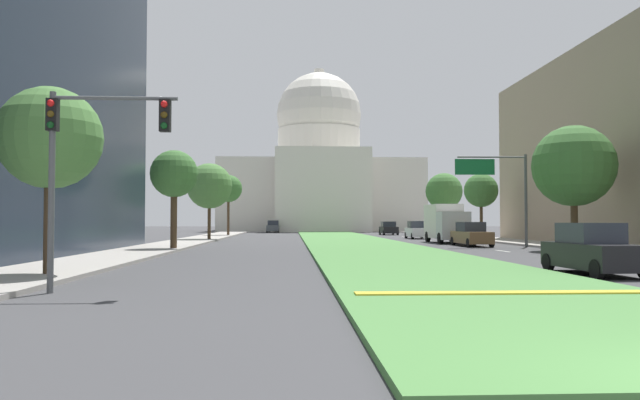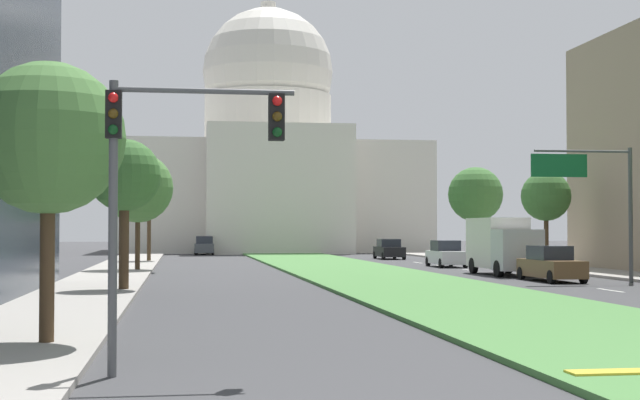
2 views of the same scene
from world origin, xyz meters
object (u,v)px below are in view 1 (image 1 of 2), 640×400
(capitol_building, at_px, (319,173))
(traffic_light_near_left, at_px, (85,146))
(overhead_guide_sign, at_px, (500,181))
(box_truck_delivery, at_px, (446,223))
(street_tree_right_mid, at_px, (573,166))
(street_tree_left_distant, at_px, (228,189))
(street_tree_left_far, at_px, (209,186))
(sedan_distant, at_px, (417,231))
(sedan_very_far, at_px, (274,227))
(street_tree_left_near, at_px, (50,139))
(street_tree_right_far, at_px, (481,191))
(sedan_lead_stopped, at_px, (592,250))
(street_tree_right_distant, at_px, (444,192))
(sedan_far_horizon, at_px, (388,229))
(sedan_midblock, at_px, (471,235))
(street_tree_left_mid, at_px, (174,175))

(capitol_building, xyz_separation_m, traffic_light_near_left, (-10.37, -90.57, -6.49))
(overhead_guide_sign, bearing_deg, box_truck_delivery, 102.77)
(street_tree_right_mid, xyz_separation_m, street_tree_left_distant, (-24.76, 35.20, 0.40))
(street_tree_left_far, xyz_separation_m, sedan_distant, (20.35, 4.32, -4.20))
(sedan_very_far, bearing_deg, street_tree_left_near, -94.13)
(street_tree_right_far, bearing_deg, sedan_lead_stopped, -101.79)
(street_tree_right_mid, bearing_deg, overhead_guide_sign, 117.84)
(capitol_building, height_order, overhead_guide_sign, capitol_building)
(traffic_light_near_left, distance_m, overhead_guide_sign, 32.21)
(capitol_building, relative_size, street_tree_right_distant, 4.55)
(sedan_very_far, height_order, box_truck_delivery, box_truck_delivery)
(street_tree_left_near, xyz_separation_m, street_tree_left_far, (0.28, 35.85, 0.51))
(street_tree_left_far, bearing_deg, street_tree_left_near, -90.45)
(overhead_guide_sign, distance_m, street_tree_left_distant, 37.22)
(sedan_lead_stopped, relative_size, box_truck_delivery, 0.67)
(street_tree_left_far, xyz_separation_m, sedan_very_far, (4.91, 36.16, -4.18))
(overhead_guide_sign, height_order, sedan_far_horizon, overhead_guide_sign)
(street_tree_left_near, height_order, sedan_midblock, street_tree_left_near)
(sedan_lead_stopped, distance_m, sedan_midblock, 22.45)
(street_tree_left_far, xyz_separation_m, sedan_midblock, (20.55, -13.16, -4.22))
(street_tree_left_far, height_order, box_truck_delivery, street_tree_left_far)
(capitol_building, relative_size, street_tree_left_near, 5.49)
(street_tree_left_near, distance_m, sedan_far_horizon, 60.27)
(sedan_distant, relative_size, box_truck_delivery, 0.69)
(street_tree_right_distant, distance_m, sedan_distant, 12.47)
(sedan_very_far, xyz_separation_m, box_truck_delivery, (15.46, -42.90, 0.82))
(overhead_guide_sign, xyz_separation_m, street_tree_left_near, (-22.45, -21.20, -0.09))
(capitol_building, xyz_separation_m, street_tree_right_far, (12.34, -52.55, -5.70))
(sedan_distant, distance_m, sedan_far_horizon, 16.42)
(street_tree_left_near, bearing_deg, street_tree_left_distant, 89.51)
(street_tree_left_near, height_order, street_tree_right_distant, street_tree_right_distant)
(street_tree_left_far, bearing_deg, traffic_light_near_left, -86.80)
(street_tree_left_far, bearing_deg, sedan_midblock, -32.62)
(street_tree_left_far, relative_size, street_tree_right_distant, 0.95)
(sedan_midblock, bearing_deg, sedan_lead_stopped, -96.68)
(sedan_distant, distance_m, sedan_very_far, 35.39)
(overhead_guide_sign, relative_size, street_tree_right_distant, 0.87)
(sedan_midblock, distance_m, sedan_very_far, 51.74)
(capitol_building, xyz_separation_m, street_tree_left_mid, (-12.32, -68.80, -5.58))
(sedan_midblock, height_order, sedan_far_horizon, sedan_midblock)
(street_tree_left_distant, height_order, sedan_midblock, street_tree_left_distant)
(overhead_guide_sign, relative_size, street_tree_right_far, 1.06)
(street_tree_left_mid, xyz_separation_m, sedan_midblock, (20.27, 5.00, -3.88))
(street_tree_left_far, height_order, sedan_distant, street_tree_left_far)
(street_tree_left_far, height_order, sedan_lead_stopped, street_tree_left_far)
(street_tree_left_near, relative_size, sedan_lead_stopped, 1.45)
(street_tree_right_mid, xyz_separation_m, box_truck_delivery, (-4.54, 13.11, -3.52))
(street_tree_left_far, relative_size, sedan_distant, 1.61)
(sedan_lead_stopped, bearing_deg, sedan_midblock, 83.32)
(street_tree_left_mid, distance_m, sedan_distant, 30.38)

